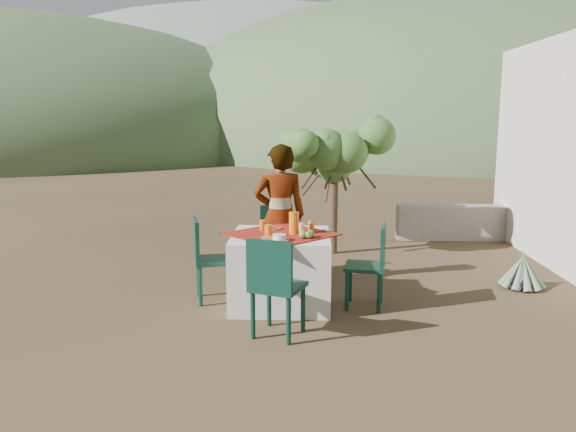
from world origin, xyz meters
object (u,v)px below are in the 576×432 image
object	(u,v)px
shrub_tree	(338,159)
chair_near	(275,283)
table	(281,269)
chair_left	(207,256)
juice_pitcher	(294,223)
person	(280,216)
chair_right	(372,262)
chair_far	(277,237)
agave	(522,272)

from	to	relation	value
shrub_tree	chair_near	bearing A→B (deg)	-102.48
table	chair_left	world-z (taller)	chair_left
chair_near	juice_pitcher	xyz separation A→B (m)	(0.15, 0.96, 0.36)
person	chair_right	bearing A→B (deg)	133.26
table	chair_far	xyz separation A→B (m)	(-0.10, 1.06, 0.11)
chair_left	chair_right	size ratio (longest dim) A/B	1.03
juice_pitcher	chair_left	bearing A→B (deg)	175.86
chair_right	juice_pitcher	world-z (taller)	juice_pitcher
person	shrub_tree	xyz separation A→B (m)	(0.76, 1.64, 0.54)
juice_pitcher	chair_near	bearing A→B (deg)	-98.80
chair_right	chair_near	bearing A→B (deg)	-37.91
chair_near	agave	distance (m)	3.24
table	chair_right	size ratio (longest dim) A/B	1.49
chair_left	juice_pitcher	size ratio (longest dim) A/B	3.89
shrub_tree	chair_right	bearing A→B (deg)	-84.42
chair_near	person	distance (m)	1.67
chair_right	agave	bearing A→B (deg)	122.06
juice_pitcher	shrub_tree	bearing A→B (deg)	76.03
chair_far	chair_near	distance (m)	2.03
chair_near	person	bearing A→B (deg)	-67.98
shrub_tree	agave	xyz separation A→B (m)	(2.07, -1.67, -1.18)
shrub_tree	agave	distance (m)	2.91
chair_far	agave	xyz separation A→B (m)	(2.88, -0.42, -0.30)
table	shrub_tree	xyz separation A→B (m)	(0.71, 2.31, 0.99)
table	shrub_tree	distance (m)	2.62
shrub_tree	juice_pitcher	size ratio (longest dim) A/B	7.50
table	juice_pitcher	world-z (taller)	juice_pitcher
table	agave	xyz separation A→B (m)	(2.78, 0.65, -0.19)
table	juice_pitcher	bearing A→B (deg)	-2.66
chair_far	chair_right	xyz separation A→B (m)	(1.05, -1.16, -0.00)
agave	chair_near	bearing A→B (deg)	-150.06
chair_far	table	bearing A→B (deg)	-94.03
table	chair_left	bearing A→B (deg)	175.61
chair_left	chair_right	distance (m)	1.75
table	shrub_tree	world-z (taller)	shrub_tree
agave	juice_pitcher	xyz separation A→B (m)	(-2.65, -0.65, 0.69)
chair_far	chair_left	size ratio (longest dim) A/B	0.98
chair_right	shrub_tree	size ratio (longest dim) A/B	0.50
person	juice_pitcher	distance (m)	0.71
chair_far	agave	world-z (taller)	chair_far
person	agave	size ratio (longest dim) A/B	3.01
chair_far	juice_pitcher	size ratio (longest dim) A/B	3.81
chair_right	shrub_tree	bearing A→B (deg)	-164.39
table	chair_far	size ratio (longest dim) A/B	1.47
table	person	world-z (taller)	person
table	agave	distance (m)	2.86
table	chair_left	xyz separation A→B (m)	(-0.80, 0.06, 0.12)
shrub_tree	chair_left	bearing A→B (deg)	-123.85
table	chair_right	distance (m)	0.96
agave	juice_pitcher	size ratio (longest dim) A/B	2.39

